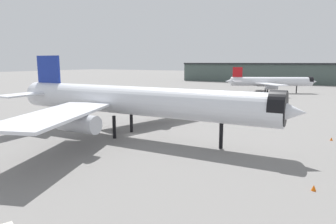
{
  "coord_description": "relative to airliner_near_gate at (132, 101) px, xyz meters",
  "views": [
    {
      "loc": [
        38.91,
        -51.55,
        16.0
      ],
      "look_at": [
        8.98,
        -0.7,
        6.06
      ],
      "focal_mm": 31.76,
      "sensor_mm": 36.0,
      "label": 1
    }
  ],
  "objects": [
    {
      "name": "ground",
      "position": [
        -0.3,
        1.15,
        -7.74
      ],
      "size": [
        900.0,
        900.0,
        0.0
      ],
      "primitive_type": "plane",
      "color": "slate"
    },
    {
      "name": "traffic_cone_near_nose",
      "position": [
        37.53,
        18.04,
        -7.4
      ],
      "size": [
        0.55,
        0.55,
        0.68
      ],
      "primitive_type": "cone",
      "color": "#F2600C",
      "rests_on": "ground"
    },
    {
      "name": "airliner_near_gate",
      "position": [
        0.0,
        0.0,
        0.0
      ],
      "size": [
        67.89,
        62.0,
        17.58
      ],
      "rotation": [
        0.0,
        0.0,
        0.05
      ],
      "color": "silver",
      "rests_on": "ground"
    },
    {
      "name": "airliner_far_taxiway",
      "position": [
        5.96,
        110.37,
        -1.84
      ],
      "size": [
        43.84,
        39.36,
        13.39
      ],
      "rotation": [
        0.0,
        0.0,
        0.47
      ],
      "color": "silver",
      "rests_on": "ground"
    },
    {
      "name": "traffic_cone_wingtip",
      "position": [
        36.55,
        -10.7,
        -7.35
      ],
      "size": [
        0.62,
        0.62,
        0.77
      ],
      "primitive_type": "cone",
      "color": "#F2600C",
      "rests_on": "ground"
    },
    {
      "name": "terminal_building",
      "position": [
        30.55,
        192.0,
        0.11
      ],
      "size": [
        222.37,
        23.09,
        28.2
      ],
      "rotation": [
        0.0,
        0.0,
        -0.01
      ],
      "color": "#475651",
      "rests_on": "ground"
    },
    {
      "name": "service_truck_front",
      "position": [
        18.04,
        37.1,
        -6.15
      ],
      "size": [
        4.25,
        5.96,
        3.0
      ],
      "rotation": [
        0.0,
        0.0,
        5.11
      ],
      "color": "black",
      "rests_on": "ground"
    }
  ]
}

